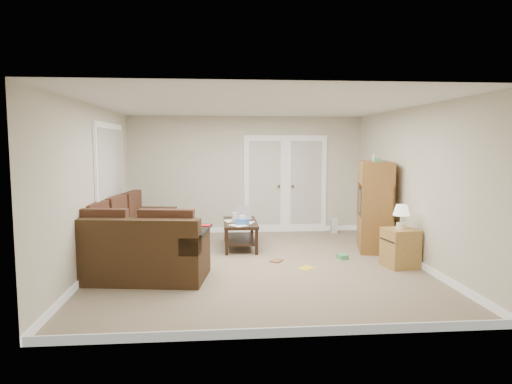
{
  "coord_description": "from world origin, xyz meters",
  "views": [
    {
      "loc": [
        -0.64,
        -7.04,
        1.91
      ],
      "look_at": [
        0.02,
        0.59,
        1.1
      ],
      "focal_mm": 32.0,
      "sensor_mm": 36.0,
      "label": 1
    }
  ],
  "objects": [
    {
      "name": "coffee_table",
      "position": [
        -0.21,
        1.24,
        0.27
      ],
      "size": [
        0.61,
        1.21,
        0.82
      ],
      "rotation": [
        0.0,
        0.0,
        -0.01
      ],
      "color": "black",
      "rests_on": "floor"
    },
    {
      "name": "wall_left",
      "position": [
        -2.5,
        0.0,
        1.25
      ],
      "size": [
        0.02,
        5.5,
        2.5
      ],
      "primitive_type": "cube",
      "color": "beige",
      "rests_on": "floor"
    },
    {
      "name": "window_left",
      "position": [
        -2.46,
        1.0,
        1.55
      ],
      "size": [
        0.05,
        1.92,
        1.42
      ],
      "color": "silver",
      "rests_on": "wall_left"
    },
    {
      "name": "floor_greenbox",
      "position": [
        1.44,
        0.26,
        0.04
      ],
      "size": [
        0.18,
        0.21,
        0.07
      ],
      "primitive_type": "cube",
      "rotation": [
        0.0,
        0.0,
        0.27
      ],
      "color": "#469B5F",
      "rests_on": "floor"
    },
    {
      "name": "floor_book",
      "position": [
        0.25,
        0.23,
        0.01
      ],
      "size": [
        0.26,
        0.28,
        0.02
      ],
      "primitive_type": "imported",
      "rotation": [
        0.0,
        0.0,
        -0.54
      ],
      "color": "brown",
      "rests_on": "floor"
    },
    {
      "name": "ceiling",
      "position": [
        0.0,
        0.0,
        2.5
      ],
      "size": [
        5.0,
        5.5,
        0.02
      ],
      "primitive_type": "cube",
      "color": "silver",
      "rests_on": "wall_back"
    },
    {
      "name": "floor_magazine",
      "position": [
        0.72,
        -0.27,
        0.0
      ],
      "size": [
        0.32,
        0.31,
        0.01
      ],
      "primitive_type": "cube",
      "rotation": [
        0.0,
        0.0,
        0.62
      ],
      "color": "yellow",
      "rests_on": "floor"
    },
    {
      "name": "floor",
      "position": [
        0.0,
        0.0,
        0.0
      ],
      "size": [
        5.5,
        5.5,
        0.0
      ],
      "primitive_type": "plane",
      "color": "gray",
      "rests_on": "ground"
    },
    {
      "name": "french_doors",
      "position": [
        0.85,
        2.71,
        1.04
      ],
      "size": [
        1.8,
        0.05,
        2.13
      ],
      "color": "silver",
      "rests_on": "floor"
    },
    {
      "name": "side_cabinet",
      "position": [
        2.2,
        -0.31,
        0.35
      ],
      "size": [
        0.53,
        0.53,
        0.98
      ],
      "rotation": [
        0.0,
        0.0,
        0.17
      ],
      "color": "#A87F3D",
      "rests_on": "floor"
    },
    {
      "name": "baseboards",
      "position": [
        0.0,
        0.0,
        0.05
      ],
      "size": [
        5.0,
        5.5,
        0.1
      ],
      "primitive_type": null,
      "color": "silver",
      "rests_on": "floor"
    },
    {
      "name": "wall_right",
      "position": [
        2.5,
        0.0,
        1.25
      ],
      "size": [
        0.02,
        5.5,
        2.5
      ],
      "primitive_type": "cube",
      "color": "beige",
      "rests_on": "floor"
    },
    {
      "name": "wall_back",
      "position": [
        0.0,
        2.75,
        1.25
      ],
      "size": [
        5.0,
        0.02,
        2.5
      ],
      "primitive_type": "cube",
      "color": "beige",
      "rests_on": "floor"
    },
    {
      "name": "space_heater",
      "position": [
        1.88,
        2.45,
        0.16
      ],
      "size": [
        0.14,
        0.12,
        0.33
      ],
      "primitive_type": "cube",
      "rotation": [
        0.0,
        0.0,
        -0.06
      ],
      "color": "silver",
      "rests_on": "floor"
    },
    {
      "name": "wall_front",
      "position": [
        0.0,
        -2.75,
        1.25
      ],
      "size": [
        5.0,
        0.02,
        2.5
      ],
      "primitive_type": "cube",
      "color": "beige",
      "rests_on": "floor"
    },
    {
      "name": "sectional_sofa",
      "position": [
        -1.95,
        0.14,
        0.36
      ],
      "size": [
        2.1,
        3.23,
        0.92
      ],
      "rotation": [
        0.0,
        0.0,
        -0.15
      ],
      "color": "#3B2816",
      "rests_on": "floor"
    },
    {
      "name": "tv_armoire",
      "position": [
        2.2,
        0.88,
        0.81
      ],
      "size": [
        0.77,
        1.1,
        1.72
      ],
      "rotation": [
        0.0,
        0.0,
        -0.23
      ],
      "color": "brown",
      "rests_on": "floor"
    }
  ]
}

